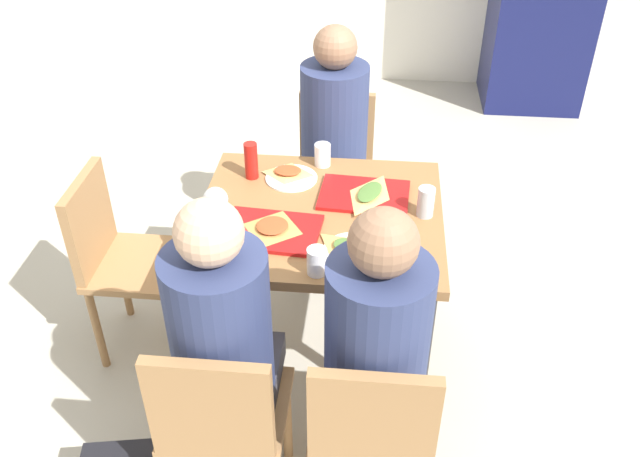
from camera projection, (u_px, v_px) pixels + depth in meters
The scene contains 22 objects.
ground_plane at pixel (320, 353), 3.12m from camera, with size 10.00×10.00×0.02m, color #B2AD9E.
main_table at pixel (320, 236), 2.73m from camera, with size 0.96×0.87×0.78m.
chair_near_left at pixel (221, 419), 2.17m from camera, with size 0.40×0.40×0.87m.
chair_near_right at pixel (371, 431), 2.14m from camera, with size 0.40×0.40×0.87m.
chair_far_side at pixel (335, 165), 3.48m from camera, with size 0.40×0.40×0.87m.
chair_left_end at pixel (118, 253), 2.88m from camera, with size 0.40×0.40×0.87m.
person_in_red at pixel (224, 333), 2.14m from camera, with size 0.32×0.42×1.28m.
person_in_brown_jacket at pixel (376, 343), 2.11m from camera, with size 0.32×0.42×1.28m.
person_far_side at pixel (333, 135), 3.22m from camera, with size 0.32×0.42×1.28m.
tray_red_near at pixel (272, 231), 2.55m from camera, with size 0.36×0.26×0.02m, color #B21414.
tray_red_far at pixel (364, 195), 2.75m from camera, with size 0.36×0.26×0.02m, color #B21414.
paper_plate_center at pixel (291, 178), 2.87m from camera, with size 0.22×0.22×0.01m, color white.
paper_plate_near_edge at pixel (353, 251), 2.46m from camera, with size 0.22×0.22×0.01m, color white.
pizza_slice_a at pixel (272, 227), 2.54m from camera, with size 0.20×0.20×0.02m.
pizza_slice_b at pixel (370, 193), 2.73m from camera, with size 0.19×0.26×0.02m.
pizza_slice_c at pixel (288, 172), 2.89m from camera, with size 0.17×0.14×0.02m.
pizza_slice_d at pixel (352, 251), 2.44m from camera, with size 0.27×0.26×0.02m.
plastic_cup_a at pixel (323, 155), 2.94m from camera, with size 0.07×0.07×0.10m, color white.
plastic_cup_b at pixel (317, 261), 2.33m from camera, with size 0.07×0.07×0.10m, color white.
soda_can at pixel (426, 202), 2.62m from camera, with size 0.07×0.07×0.12m, color #B7BCC6.
condiment_bottle at pixel (251, 161), 2.84m from camera, with size 0.06×0.06×0.16m, color red.
foil_bundle at pixel (216, 200), 2.65m from camera, with size 0.10×0.10×0.10m, color silver.
Camera 1 is at (0.21, -2.19, 2.28)m, focal length 38.02 mm.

